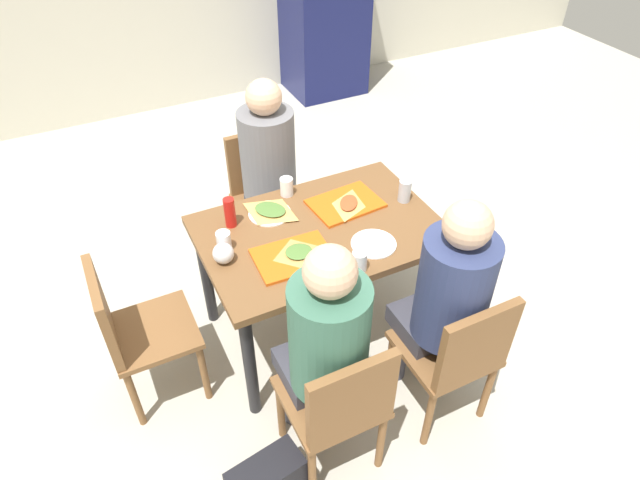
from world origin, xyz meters
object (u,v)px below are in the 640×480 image
Objects in this scene: pizza_slice_a at (299,253)px; person_in_brown_jacket at (446,294)px; main_table at (320,243)px; foil_bundle at (223,253)px; pizza_slice_b at (349,204)px; plastic_cup_c at (224,241)px; person_far_side at (271,166)px; tray_red_near at (293,257)px; plastic_cup_b at (359,261)px; condiment_bottle at (230,212)px; person_in_red at (325,341)px; chair_near_right at (457,353)px; chair_far_side at (264,189)px; paper_plate_center at (270,213)px; tray_red_far at (345,204)px; soda_can at (405,191)px; chair_near_left at (340,404)px; plastic_cup_a at (287,187)px; pizza_slice_c at (270,210)px; chair_left_end at (133,328)px; paper_plate_near_edge at (374,244)px.

person_in_brown_jacket is at bearing -46.59° from pizza_slice_a.
main_table is 11.90× the size of foil_bundle.
plastic_cup_c reaches higher than pizza_slice_b.
person_far_side reaches higher than tray_red_near.
condiment_bottle reaches higher than plastic_cup_b.
chair_near_right is at bearing -13.24° from person_in_red.
plastic_cup_c is at bearing 142.95° from tray_red_near.
main_table is at bearing 34.20° from tray_red_near.
chair_far_side is at bearing 79.01° from pizza_slice_a.
chair_far_side reaches higher than main_table.
paper_plate_center is 2.20× the size of plastic_cup_c.
main_table is at bearing -149.78° from tray_red_far.
tray_red_near is at bearing 128.01° from chair_near_right.
tray_red_near is 0.32m from plastic_cup_b.
soda_can is at bearing -12.76° from condiment_bottle.
chair_near_left and plastic_cup_a have the same top height.
paper_plate_center is 0.02m from pizza_slice_c.
pizza_slice_b is at bearing -69.18° from person_far_side.
chair_left_end is 2.33× the size of tray_red_near.
tray_red_near is at bearing -150.92° from pizza_slice_b.
condiment_bottle reaches higher than chair_left_end.
pizza_slice_a is (-0.48, 0.51, 0.03)m from person_in_brown_jacket.
soda_can is (0.21, 0.67, 0.06)m from person_in_brown_jacket.
condiment_bottle is at bearing 116.13° from tray_red_near.
person_in_red is 0.52m from tray_red_near.
foil_bundle is (-0.72, -0.11, 0.03)m from pizza_slice_b.
paper_plate_near_edge is at bearing -143.45° from soda_can.
plastic_cup_a is (-0.03, -0.30, 0.05)m from person_far_side.
plastic_cup_b is (-0.27, 0.30, 0.05)m from person_in_brown_jacket.
tray_red_near is 2.95× the size of soda_can.
foil_bundle is at bearing -177.71° from main_table.
chair_near_left is 1.07m from tray_red_far.
pizza_slice_b is (0.39, -0.13, 0.02)m from paper_plate_center.
plastic_cup_c reaches higher than main_table.
pizza_slice_a reaches higher than paper_plate_center.
main_table is 3.31× the size of tray_red_near.
soda_can is at bearing 45.20° from chair_near_left.
pizza_slice_c is at bearing 88.73° from pizza_slice_a.
pizza_slice_b reaches higher than paper_plate_center.
chair_near_left reaches higher than pizza_slice_a.
plastic_cup_b is at bearing 131.29° from person_in_brown_jacket.
plastic_cup_a is at bearing 94.95° from plastic_cup_b.
plastic_cup_c is (-0.18, 0.71, 0.05)m from person_in_red.
plastic_cup_a is (0.15, 0.49, 0.03)m from pizza_slice_a.
chair_near_right is 0.63m from paper_plate_near_edge.
soda_can is at bearing -31.13° from plastic_cup_a.
chair_far_side is (0.00, 0.79, -0.15)m from main_table.
chair_near_left is at bearing -96.71° from paper_plate_center.
foil_bundle is at bearing -110.20° from plastic_cup_c.
pizza_slice_a is at bearing 167.52° from paper_plate_near_edge.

